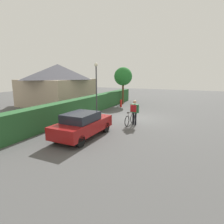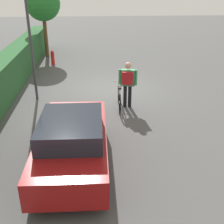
# 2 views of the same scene
# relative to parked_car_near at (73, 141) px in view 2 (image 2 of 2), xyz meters

# --- Properties ---
(ground_plane) EXTENTS (60.00, 60.00, 0.00)m
(ground_plane) POSITION_rel_parked_car_near_xyz_m (5.63, -1.34, -0.73)
(ground_plane) COLOR #4C4C4C
(hedge_row) EXTENTS (18.92, 0.90, 1.51)m
(hedge_row) POSITION_rel_parked_car_near_xyz_m (5.63, 3.06, 0.02)
(hedge_row) COLOR #27582C
(hedge_row) RESTS_ON ground
(parked_car_near) EXTENTS (3.98, 1.77, 1.40)m
(parked_car_near) POSITION_rel_parked_car_near_xyz_m (0.00, 0.00, 0.00)
(parked_car_near) COLOR maroon
(parked_car_near) RESTS_ON ground
(bicycle) EXTENTS (1.72, 0.50, 0.94)m
(bicycle) POSITION_rel_parked_car_near_xyz_m (3.60, -1.53, -0.33)
(bicycle) COLOR black
(bicycle) RESTS_ON ground
(person_rider) EXTENTS (0.43, 0.67, 1.72)m
(person_rider) POSITION_rel_parked_car_near_xyz_m (3.63, -1.83, 0.32)
(person_rider) COLOR black
(person_rider) RESTS_ON ground
(street_lamp) EXTENTS (0.28, 0.28, 4.31)m
(street_lamp) POSITION_rel_parked_car_near_xyz_m (4.74, 1.71, 2.05)
(street_lamp) COLOR #38383D
(street_lamp) RESTS_ON ground
(tree_kerbside) EXTENTS (2.07, 2.07, 4.23)m
(tree_kerbside) POSITION_rel_parked_car_near_xyz_m (12.07, 2.25, 2.44)
(tree_kerbside) COLOR brown
(tree_kerbside) RESTS_ON ground
(fire_hydrant) EXTENTS (0.20, 0.20, 0.81)m
(fire_hydrant) POSITION_rel_parked_car_near_xyz_m (9.98, 1.66, -0.31)
(fire_hydrant) COLOR red
(fire_hydrant) RESTS_ON ground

